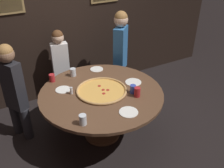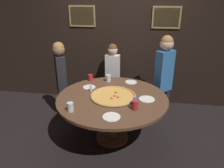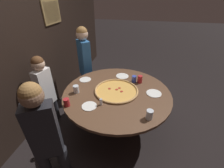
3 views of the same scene
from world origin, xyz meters
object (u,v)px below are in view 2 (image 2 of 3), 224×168
(giant_pizza, at_px, (113,96))
(white_plate_near_front, at_px, (111,117))
(white_plate_left_side, at_px, (89,87))
(diner_far_left, at_px, (113,71))
(drink_cup_near_right, at_px, (90,78))
(drink_cup_by_shaker, at_px, (70,107))
(diner_far_right, at_px, (164,73))
(drink_cup_near_left, at_px, (135,105))
(white_plate_beside_cup, at_px, (131,82))
(drink_cup_far_right, at_px, (135,102))
(condiment_shaker, at_px, (91,88))
(dining_table, at_px, (112,104))
(diner_side_right, at_px, (61,76))
(drink_cup_centre_back, at_px, (108,78))
(white_plate_far_back, at_px, (147,99))

(giant_pizza, xyz_separation_m, white_plate_near_front, (0.06, -0.57, -0.01))
(white_plate_left_side, xyz_separation_m, diner_far_left, (0.26, 0.85, -0.02))
(drink_cup_near_right, xyz_separation_m, drink_cup_by_shaker, (0.00, -1.09, 0.01))
(diner_far_right, bearing_deg, drink_cup_by_shaker, 2.47)
(drink_cup_near_left, height_order, white_plate_near_front, drink_cup_near_left)
(drink_cup_near_left, xyz_separation_m, white_plate_beside_cup, (-0.12, 0.94, -0.06))
(drink_cup_far_right, bearing_deg, drink_cup_near_right, 135.48)
(drink_cup_near_right, bearing_deg, condiment_shaker, -75.13)
(drink_cup_by_shaker, distance_m, white_plate_near_front, 0.56)
(dining_table, height_order, drink_cup_near_left, drink_cup_near_left)
(drink_cup_near_left, height_order, condiment_shaker, drink_cup_near_left)
(condiment_shaker, relative_size, diner_far_right, 0.06)
(giant_pizza, bearing_deg, diner_side_right, 151.28)
(drink_cup_near_right, xyz_separation_m, diner_far_right, (1.28, 0.24, 0.07))
(white_plate_left_side, bearing_deg, diner_far_left, 72.98)
(white_plate_left_side, distance_m, diner_far_left, 0.89)
(drink_cup_far_right, bearing_deg, giant_pizza, 145.30)
(drink_cup_near_right, distance_m, condiment_shaker, 0.46)
(diner_far_right, height_order, diner_side_right, diner_far_right)
(drink_cup_centre_back, relative_size, white_plate_near_front, 0.53)
(drink_cup_near_left, relative_size, drink_cup_by_shaker, 1.05)
(drink_cup_near_right, relative_size, white_plate_left_side, 0.54)
(dining_table, bearing_deg, drink_cup_centre_back, 104.75)
(white_plate_beside_cup, bearing_deg, condiment_shaker, -142.09)
(diner_far_left, bearing_deg, drink_cup_by_shaker, 87.51)
(white_plate_left_side, bearing_deg, white_plate_far_back, -17.42)
(drink_cup_by_shaker, relative_size, diner_side_right, 0.09)
(drink_cup_near_left, height_order, drink_cup_by_shaker, drink_cup_near_left)
(drink_cup_near_right, bearing_deg, dining_table, -51.10)
(drink_cup_far_right, relative_size, drink_cup_near_left, 0.88)
(drink_cup_centre_back, height_order, white_plate_far_back, drink_cup_centre_back)
(giant_pizza, height_order, drink_cup_near_left, drink_cup_near_left)
(giant_pizza, relative_size, drink_cup_by_shaker, 5.54)
(white_plate_near_front, relative_size, condiment_shaker, 2.34)
(drink_cup_centre_back, xyz_separation_m, white_plate_left_side, (-0.27, -0.31, -0.06))
(diner_far_right, bearing_deg, dining_table, 2.63)
(diner_far_left, bearing_deg, condiment_shaker, 87.25)
(drink_cup_far_right, xyz_separation_m, diner_far_right, (0.45, 1.06, 0.07))
(drink_cup_far_right, xyz_separation_m, diner_far_left, (-0.52, 1.37, -0.07))
(drink_cup_near_left, xyz_separation_m, white_plate_left_side, (-0.78, 0.62, -0.06))
(white_plate_near_front, bearing_deg, diner_side_right, 133.78)
(white_plate_far_back, xyz_separation_m, diner_far_right, (0.29, 0.84, 0.12))
(white_plate_left_side, xyz_separation_m, diner_side_right, (-0.58, 0.28, 0.06))
(white_plate_beside_cup, relative_size, diner_far_left, 0.16)
(drink_cup_near_right, xyz_separation_m, white_plate_left_side, (0.05, -0.30, -0.05))
(white_plate_far_back, distance_m, condiment_shaker, 0.89)
(giant_pizza, distance_m, drink_cup_centre_back, 0.62)
(dining_table, bearing_deg, white_plate_near_front, -82.45)
(drink_cup_centre_back, distance_m, white_plate_far_back, 0.90)
(drink_cup_near_left, height_order, diner_side_right, diner_side_right)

